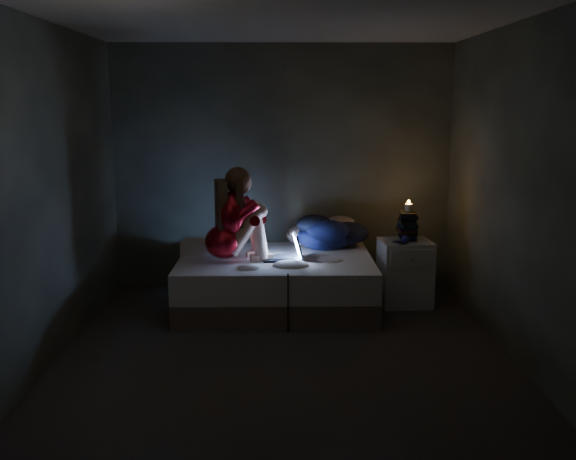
{
  "coord_description": "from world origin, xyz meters",
  "views": [
    {
      "loc": [
        -0.03,
        -5.0,
        1.98
      ],
      "look_at": [
        0.05,
        1.0,
        0.8
      ],
      "focal_mm": 40.21,
      "sensor_mm": 36.0,
      "label": 1
    }
  ],
  "objects_px": {
    "candle": "(409,208)",
    "phone": "(399,243)",
    "nightstand": "(405,273)",
    "woman": "(224,215)",
    "laptop": "(281,246)",
    "bed": "(276,282)"
  },
  "relations": [
    {
      "from": "candle",
      "to": "phone",
      "type": "relative_size",
      "value": 0.57
    },
    {
      "from": "bed",
      "to": "laptop",
      "type": "relative_size",
      "value": 4.96
    },
    {
      "from": "phone",
      "to": "laptop",
      "type": "bearing_deg",
      "value": 162.79
    },
    {
      "from": "woman",
      "to": "nightstand",
      "type": "bearing_deg",
      "value": -7.02
    },
    {
      "from": "laptop",
      "to": "phone",
      "type": "height_order",
      "value": "laptop"
    },
    {
      "from": "laptop",
      "to": "nightstand",
      "type": "relative_size",
      "value": 0.58
    },
    {
      "from": "woman",
      "to": "bed",
      "type": "bearing_deg",
      "value": 2.91
    },
    {
      "from": "nightstand",
      "to": "phone",
      "type": "xyz_separation_m",
      "value": [
        -0.09,
        -0.12,
        0.33
      ]
    },
    {
      "from": "laptop",
      "to": "phone",
      "type": "bearing_deg",
      "value": -2.81
    },
    {
      "from": "bed",
      "to": "woman",
      "type": "distance_m",
      "value": 0.87
    },
    {
      "from": "woman",
      "to": "laptop",
      "type": "bearing_deg",
      "value": -9.26
    },
    {
      "from": "bed",
      "to": "laptop",
      "type": "xyz_separation_m",
      "value": [
        0.05,
        -0.1,
        0.39
      ]
    },
    {
      "from": "phone",
      "to": "bed",
      "type": "bearing_deg",
      "value": 157.65
    },
    {
      "from": "bed",
      "to": "phone",
      "type": "relative_size",
      "value": 13.3
    },
    {
      "from": "bed",
      "to": "phone",
      "type": "height_order",
      "value": "phone"
    },
    {
      "from": "bed",
      "to": "nightstand",
      "type": "height_order",
      "value": "nightstand"
    },
    {
      "from": "bed",
      "to": "woman",
      "type": "height_order",
      "value": "woman"
    },
    {
      "from": "candle",
      "to": "woman",
      "type": "bearing_deg",
      "value": -170.46
    },
    {
      "from": "nightstand",
      "to": "candle",
      "type": "height_order",
      "value": "candle"
    },
    {
      "from": "bed",
      "to": "laptop",
      "type": "distance_m",
      "value": 0.41
    },
    {
      "from": "candle",
      "to": "phone",
      "type": "xyz_separation_m",
      "value": [
        -0.12,
        -0.16,
        -0.31
      ]
    },
    {
      "from": "woman",
      "to": "phone",
      "type": "bearing_deg",
      "value": -10.47
    }
  ]
}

